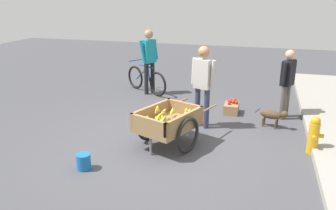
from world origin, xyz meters
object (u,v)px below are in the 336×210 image
Objects in this scene: cyclist_person at (149,56)px; bystander_person at (288,78)px; dog at (273,115)px; plastic_bucket at (84,162)px; fire_hydrant at (314,135)px; bicycle at (146,80)px; fruit_cart at (167,123)px; apple_crate at (231,108)px; vendor_person at (203,80)px.

bystander_person is at bearing 74.33° from cyclist_person.
dog reaches higher than plastic_bucket.
fire_hydrant is at bearing 13.88° from bystander_person.
fruit_cart is at bearing 25.85° from bicycle.
cyclist_person is at bearing -116.79° from dog.
plastic_bucket is at bearing -65.55° from fire_hydrant.
cyclist_person is at bearing -112.84° from apple_crate.
bicycle reaches higher than dog.
cyclist_person reaches higher than plastic_bucket.
fruit_cart is 1.09× the size of vendor_person.
vendor_person is 2.48× the size of fire_hydrant.
bicycle is 2.20× the size of dog.
vendor_person is 2.82m from plastic_bucket.
vendor_person is at bearing -107.78° from fire_hydrant.
vendor_person is 2.56× the size of dog.
apple_crate is at bearing -89.67° from bystander_person.
cyclist_person is 3.68m from dog.
cyclist_person is 2.64× the size of dog.
fire_hydrant is (2.65, 3.87, -0.71)m from cyclist_person.
cyclist_person is at bearing -175.05° from plastic_bucket.
vendor_person reaches higher than fire_hydrant.
bicycle reaches higher than fruit_cart.
plastic_bucket is (2.26, -1.45, -0.87)m from vendor_person.
cyclist_person reaches higher than bicycle.
apple_crate is 1.37m from bystander_person.
vendor_person is 1.94m from bystander_person.
fruit_cart reaches higher than plastic_bucket.
fruit_cart reaches higher than apple_crate.
fruit_cart is 2.32m from dog.
apple_crate is (-3.26, 1.95, 0.00)m from plastic_bucket.
bystander_person is at bearing 136.59° from plastic_bucket.
bystander_person is (-0.65, 0.25, 0.62)m from dog.
fire_hydrant is 1.52× the size of apple_crate.
vendor_person is 0.97× the size of cyclist_person.
apple_crate is (-0.64, -0.89, -0.14)m from dog.
apple_crate is (0.98, 2.32, -0.91)m from cyclist_person.
apple_crate is at bearing 153.28° from vendor_person.
fire_hydrant is (1.02, 0.66, 0.06)m from dog.
bystander_person is (-1.67, -0.41, 0.56)m from fire_hydrant.
fire_hydrant reaches higher than dog.
bicycle is 4.84m from fire_hydrant.
apple_crate is at bearing -125.86° from dog.
cyclist_person is (-1.98, -1.81, 0.04)m from vendor_person.
apple_crate is 0.29× the size of bystander_person.
fire_hydrant is 3.86m from plastic_bucket.
dog is (-1.43, 1.82, -0.17)m from fruit_cart.
cyclist_person is 2.68m from apple_crate.
fire_hydrant is 2.64× the size of plastic_bucket.
fruit_cart is at bearing 139.11° from plastic_bucket.
vendor_person is at bearing 158.56° from fruit_cart.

